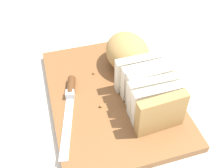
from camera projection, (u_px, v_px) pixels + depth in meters
name	position (u px, v px, depth m)	size (l,w,h in m)	color
ground_plane	(112.00, 98.00, 0.70)	(3.00, 3.00, 0.00)	silver
cutting_board	(112.00, 95.00, 0.69)	(0.44, 0.32, 0.02)	brown
bread_loaf	(137.00, 70.00, 0.67)	(0.32, 0.13, 0.10)	tan
bread_knife	(70.00, 96.00, 0.66)	(0.24, 0.09, 0.02)	silver
crumb_near_knife	(101.00, 106.00, 0.65)	(0.01, 0.01, 0.01)	#996633
crumb_near_loaf	(94.00, 73.00, 0.73)	(0.01, 0.01, 0.01)	#996633
crumb_stray_left	(121.00, 81.00, 0.71)	(0.00, 0.00, 0.00)	#996633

